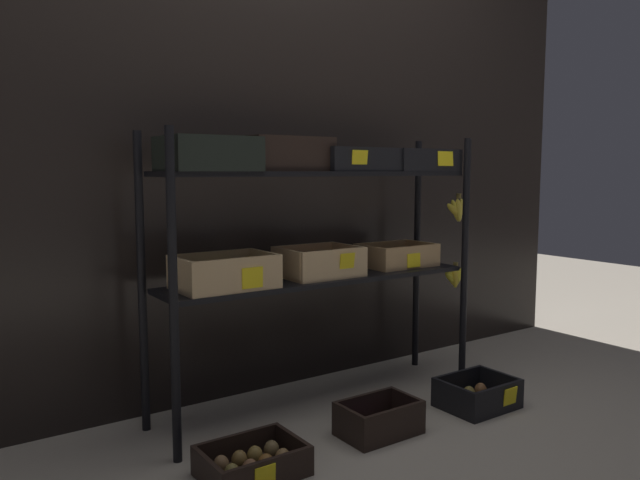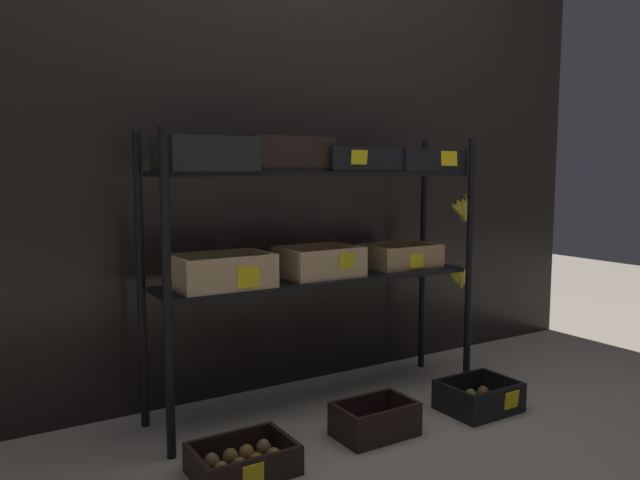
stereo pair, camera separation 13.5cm
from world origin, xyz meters
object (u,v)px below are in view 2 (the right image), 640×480
Objects in this scene: crate_ground_plum at (375,423)px; crate_ground_center_kiwi at (479,399)px; crate_ground_kiwi at (243,462)px; display_rack at (320,219)px.

crate_ground_center_kiwi is (0.53, -0.03, -0.00)m from crate_ground_plum.
crate_ground_kiwi is at bearing 178.87° from crate_ground_center_kiwi.
crate_ground_plum is at bearing 176.80° from crate_ground_center_kiwi.
crate_ground_center_kiwi is (1.08, -0.02, 0.01)m from crate_ground_kiwi.
crate_ground_kiwi is 1.11× the size of crate_ground_plum.
crate_ground_plum is 0.53m from crate_ground_center_kiwi.
crate_ground_kiwi is at bearing -144.24° from display_rack.
display_rack is at bearing 142.35° from crate_ground_center_kiwi.
crate_ground_center_kiwi is at bearing -1.13° from crate_ground_kiwi.
crate_ground_kiwi is at bearing -179.16° from crate_ground_plum.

